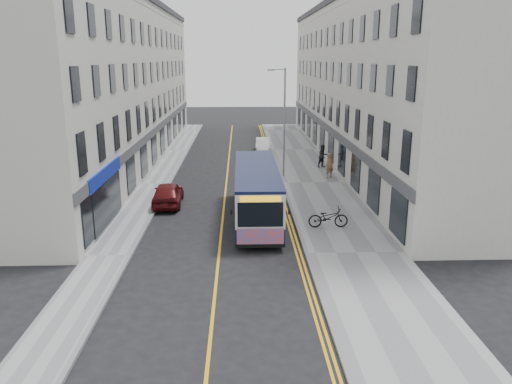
{
  "coord_description": "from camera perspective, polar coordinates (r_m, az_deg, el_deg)",
  "views": [
    {
      "loc": [
        1.0,
        -22.26,
        8.68
      ],
      "look_at": [
        1.86,
        3.99,
        1.6
      ],
      "focal_mm": 35.0,
      "sensor_mm": 36.0,
      "label": 1
    }
  ],
  "objects": [
    {
      "name": "city_bus",
      "position": [
        27.32,
        0.07,
        0.07
      ],
      "size": [
        2.36,
        10.1,
        2.93
      ],
      "color": "black",
      "rests_on": "ground"
    },
    {
      "name": "pedestrian_far",
      "position": [
        40.6,
        7.67,
        4.11
      ],
      "size": [
        1.13,
        1.05,
        1.85
      ],
      "primitive_type": "imported",
      "rotation": [
        0.0,
        0.0,
        0.52
      ],
      "color": "black",
      "rests_on": "pavement_east"
    },
    {
      "name": "pavement_east",
      "position": [
        35.72,
        6.64,
        1.02
      ],
      "size": [
        4.5,
        64.0,
        0.12
      ],
      "primitive_type": "cube",
      "color": "gray",
      "rests_on": "ground"
    },
    {
      "name": "streetlamp",
      "position": [
        36.66,
        3.14,
        8.33
      ],
      "size": [
        1.32,
        0.18,
        8.0
      ],
      "color": "#94979C",
      "rests_on": "ground"
    },
    {
      "name": "ground",
      "position": [
        23.92,
        -4.16,
        -6.24
      ],
      "size": [
        140.0,
        140.0,
        0.0
      ],
      "primitive_type": "plane",
      "color": "black",
      "rests_on": "ground"
    },
    {
      "name": "pedestrian_near",
      "position": [
        37.02,
        8.44,
        3.01
      ],
      "size": [
        0.79,
        0.67,
        1.83
      ],
      "primitive_type": "imported",
      "rotation": [
        0.0,
        0.0,
        0.41
      ],
      "color": "#8B613F",
      "rests_on": "pavement_east"
    },
    {
      "name": "kerb_east",
      "position": [
        35.46,
        3.05,
        1.0
      ],
      "size": [
        0.18,
        64.0,
        0.13
      ],
      "primitive_type": "cube",
      "color": "slate",
      "rests_on": "ground"
    },
    {
      "name": "car_white",
      "position": [
        47.86,
        0.8,
        5.42
      ],
      "size": [
        1.52,
        3.94,
        1.28
      ],
      "primitive_type": "imported",
      "rotation": [
        0.0,
        0.0,
        -0.04
      ],
      "color": "silver",
      "rests_on": "ground"
    },
    {
      "name": "bicycle",
      "position": [
        26.21,
        8.25,
        -2.88
      ],
      "size": [
        2.07,
        0.74,
        1.08
      ],
      "primitive_type": "imported",
      "rotation": [
        0.0,
        0.0,
        1.58
      ],
      "color": "black",
      "rests_on": "pavement_east"
    },
    {
      "name": "terrace_west",
      "position": [
        44.46,
        -15.19,
        11.77
      ],
      "size": [
        6.0,
        46.0,
        13.0
      ],
      "primitive_type": "cube",
      "color": "beige",
      "rests_on": "ground"
    },
    {
      "name": "road_dbl_yellow_inner",
      "position": [
        35.44,
        2.32,
        0.9
      ],
      "size": [
        0.1,
        64.0,
        0.01
      ],
      "primitive_type": "cube",
      "color": "#EBA214",
      "rests_on": "ground"
    },
    {
      "name": "terrace_east",
      "position": [
        44.57,
        12.03,
        11.96
      ],
      "size": [
        6.0,
        46.0,
        13.0
      ],
      "primitive_type": "cube",
      "color": "silver",
      "rests_on": "ground"
    },
    {
      "name": "road_dbl_yellow_outer",
      "position": [
        35.45,
        2.64,
        0.9
      ],
      "size": [
        0.1,
        64.0,
        0.01
      ],
      "primitive_type": "cube",
      "color": "#EBA214",
      "rests_on": "ground"
    },
    {
      "name": "pavement_west",
      "position": [
        35.84,
        -11.45,
        0.86
      ],
      "size": [
        2.0,
        64.0,
        0.12
      ],
      "primitive_type": "cube",
      "color": "gray",
      "rests_on": "ground"
    },
    {
      "name": "road_centre_line",
      "position": [
        35.36,
        -3.43,
        0.85
      ],
      "size": [
        0.12,
        64.0,
        0.01
      ],
      "primitive_type": "cube",
      "color": "#EBA214",
      "rests_on": "ground"
    },
    {
      "name": "car_maroon",
      "position": [
        30.71,
        -10.04,
        -0.18
      ],
      "size": [
        1.83,
        4.26,
        1.43
      ],
      "primitive_type": "imported",
      "rotation": [
        0.0,
        0.0,
        3.17
      ],
      "color": "#530D0F",
      "rests_on": "ground"
    },
    {
      "name": "kerb_west",
      "position": [
        35.68,
        -9.86,
        0.89
      ],
      "size": [
        0.18,
        64.0,
        0.13
      ],
      "primitive_type": "cube",
      "color": "slate",
      "rests_on": "ground"
    }
  ]
}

